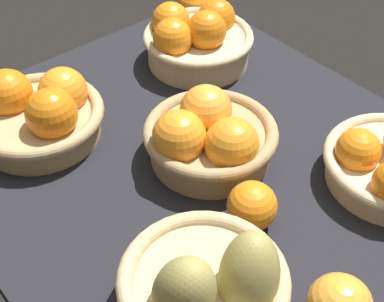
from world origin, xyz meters
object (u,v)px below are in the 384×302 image
(basket_near_right_pears, at_px, (207,288))
(loose_orange_front_gap, at_px, (252,206))
(basket_far_left, at_px, (196,39))
(basket_near_left, at_px, (39,113))
(basket_center, at_px, (208,137))
(loose_orange_back_gap, at_px, (196,5))

(basket_near_right_pears, relative_size, loose_orange_front_gap, 2.90)
(basket_far_left, bearing_deg, basket_near_right_pears, -39.28)
(basket_near_left, bearing_deg, basket_center, 36.41)
(basket_far_left, relative_size, loose_orange_back_gap, 2.60)
(loose_orange_front_gap, bearing_deg, basket_far_left, 150.00)
(basket_center, xyz_separation_m, basket_near_right_pears, (0.21, -0.18, 0.00))
(basket_near_left, height_order, basket_far_left, basket_far_left)
(basket_near_right_pears, bearing_deg, basket_center, 138.07)
(basket_center, distance_m, basket_far_left, 0.29)
(basket_near_right_pears, relative_size, basket_near_left, 0.95)
(basket_center, bearing_deg, basket_far_left, 143.28)
(basket_far_left, bearing_deg, basket_near_left, -90.11)
(basket_center, height_order, basket_near_left, basket_center)
(basket_center, bearing_deg, basket_near_left, -143.59)
(basket_near_left, relative_size, basket_far_left, 1.04)
(basket_center, distance_m, basket_near_right_pears, 0.28)
(basket_near_right_pears, distance_m, loose_orange_back_gap, 0.71)
(loose_orange_back_gap, bearing_deg, loose_orange_front_gap, -32.71)
(basket_near_left, distance_m, loose_orange_front_gap, 0.39)
(basket_near_right_pears, distance_m, basket_near_left, 0.44)
(basket_near_left, relative_size, loose_orange_back_gap, 2.70)
(basket_center, distance_m, basket_near_left, 0.29)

